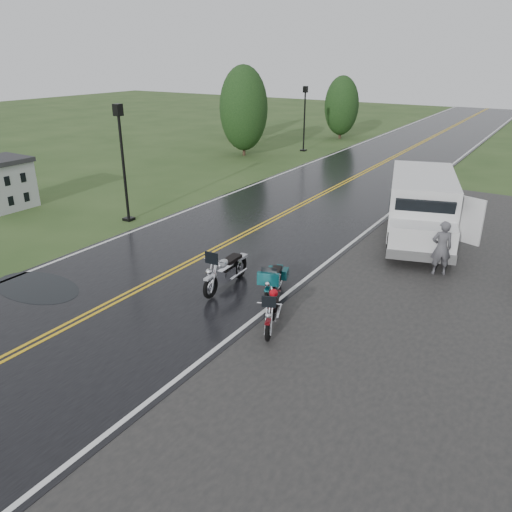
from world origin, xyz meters
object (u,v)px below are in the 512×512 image
(motorcycle_teal, at_px, (268,289))
(lamp_post_near_left, at_px, (123,164))
(motorcycle_red, at_px, (268,322))
(motorcycle_silver, at_px, (210,278))
(lamp_post_far_left, at_px, (304,119))
(van_white, at_px, (393,223))
(person_at_van, at_px, (441,249))

(motorcycle_teal, relative_size, lamp_post_near_left, 0.40)
(motorcycle_red, bearing_deg, motorcycle_silver, 134.54)
(lamp_post_far_left, bearing_deg, motorcycle_silver, -69.09)
(motorcycle_teal, height_order, motorcycle_silver, motorcycle_silver)
(van_white, height_order, person_at_van, van_white)
(person_at_van, relative_size, lamp_post_near_left, 0.37)
(motorcycle_red, bearing_deg, van_white, 61.29)
(motorcycle_teal, relative_size, van_white, 0.31)
(motorcycle_silver, bearing_deg, van_white, 57.16)
(motorcycle_red, relative_size, motorcycle_silver, 0.84)
(lamp_post_near_left, distance_m, lamp_post_far_left, 17.82)
(person_at_van, bearing_deg, motorcycle_silver, 17.69)
(motorcycle_red, height_order, motorcycle_silver, motorcycle_silver)
(person_at_van, bearing_deg, lamp_post_near_left, -22.65)
(lamp_post_near_left, xyz_separation_m, lamp_post_far_left, (-1.10, 17.79, -0.15))
(motorcycle_red, xyz_separation_m, motorcycle_silver, (-2.49, 1.04, 0.10))
(motorcycle_teal, bearing_deg, lamp_post_near_left, 140.50)
(van_white, relative_size, person_at_van, 3.54)
(van_white, xyz_separation_m, person_at_van, (1.74, -0.65, -0.34))
(van_white, bearing_deg, lamp_post_far_left, 109.19)
(lamp_post_far_left, bearing_deg, motorcycle_teal, -65.08)
(motorcycle_silver, distance_m, lamp_post_near_left, 8.35)
(person_at_van, bearing_deg, motorcycle_red, 39.95)
(person_at_van, xyz_separation_m, lamp_post_far_left, (-13.23, 16.57, 1.33))
(motorcycle_silver, relative_size, person_at_van, 1.29)
(motorcycle_red, xyz_separation_m, motorcycle_teal, (-0.90, 1.48, -0.00))
(motorcycle_red, height_order, lamp_post_near_left, lamp_post_near_left)
(van_white, distance_m, lamp_post_far_left, 19.65)
(motorcycle_red, height_order, person_at_van, person_at_van)
(motorcycle_red, height_order, motorcycle_teal, motorcycle_red)
(motorcycle_teal, relative_size, person_at_van, 1.09)
(van_white, bearing_deg, motorcycle_red, -112.55)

